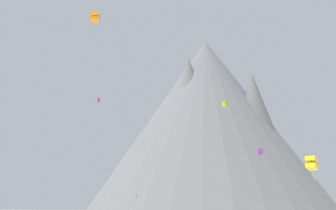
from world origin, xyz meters
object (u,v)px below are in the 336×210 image
Objects in this scene: kite_rainbow_mid at (243,150)px; kite_yellow_low at (312,163)px; kite_orange_high at (95,18)px; kite_lime_mid at (226,104)px; kite_violet_low at (260,153)px; rock_massif at (209,128)px; kite_magenta_mid at (99,100)px.

kite_rainbow_mid reaches higher than kite_yellow_low.
kite_orange_high is (-32.81, 4.74, 25.52)m from kite_yellow_low.
kite_orange_high reaches higher than kite_lime_mid.
kite_lime_mid is 0.44× the size of kite_violet_low.
kite_magenta_mid is at bearing -130.82° from rock_massif.
kite_lime_mid reaches higher than kite_violet_low.
rock_massif is 27.28× the size of kite_violet_low.
kite_rainbow_mid is 16.12m from kite_violet_low.
kite_magenta_mid is at bearing -140.25° from kite_violet_low.
kite_yellow_low is at bearing -74.04° from rock_massif.
kite_violet_low is (-4.35, 16.16, 3.44)m from kite_yellow_low.
kite_violet_low is (6.28, 4.36, -8.08)m from kite_lime_mid.
kite_violet_low reaches higher than kite_yellow_low.
kite_magenta_mid is (-2.31, 13.61, -10.97)m from kite_orange_high.
kite_magenta_mid is (-35.13, 18.36, 14.55)m from kite_yellow_low.
rock_massif is at bearing -38.32° from kite_yellow_low.
kite_violet_low is (28.47, 11.42, -22.08)m from kite_orange_high.
kite_yellow_low is 2.66× the size of kite_lime_mid.
kite_rainbow_mid is 21.59m from kite_lime_mid.
rock_massif is 19.34× the size of kite_rainbow_mid.
rock_massif is 16.03m from kite_rainbow_mid.
rock_massif is at bearing 30.33° from kite_magenta_mid.
kite_rainbow_mid is 1.19× the size of kite_yellow_low.
kite_rainbow_mid is 3.18× the size of kite_lime_mid.
rock_massif is at bearing 150.30° from kite_violet_low.
kite_lime_mid is at bearing -101.38° from kite_violet_low.
kite_lime_mid is 1.29× the size of kite_magenta_mid.
kite_orange_high is at bearing -108.10° from kite_lime_mid.
rock_massif is at bearing 147.86° from kite_lime_mid.
kite_lime_mid reaches higher than kite_yellow_low.
kite_magenta_mid reaches higher than kite_lime_mid.
kite_lime_mid is 27.17m from kite_orange_high.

